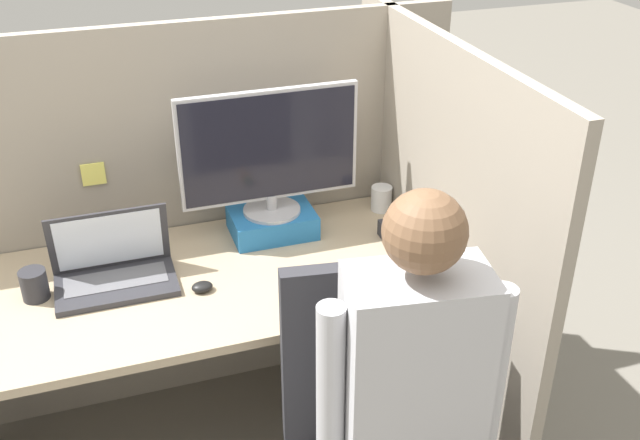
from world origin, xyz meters
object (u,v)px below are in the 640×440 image
pen_cup (34,285)px  stapler (391,235)px  monitor (270,151)px  coffee_mug (381,198)px  paper_box (272,222)px  carrot_toy (316,302)px  laptop (114,271)px  person (422,413)px

pen_cup → stapler: bearing=-1.7°
monitor → coffee_mug: size_ratio=6.62×
paper_box → carrot_toy: size_ratio=1.92×
monitor → pen_cup: size_ratio=6.32×
laptop → coffee_mug: size_ratio=4.00×
person → coffee_mug: (0.33, 1.06, 0.01)m
laptop → pen_cup: 0.24m
paper_box → monitor: 0.27m
paper_box → carrot_toy: paper_box is taller
monitor → stapler: bearing=-28.0°
person → pen_cup: person is taller
monitor → person: 1.06m
carrot_toy → pen_cup: (-0.80, 0.32, 0.03)m
paper_box → pen_cup: 0.81m
laptop → paper_box: bearing=15.3°
coffee_mug → pen_cup: 1.24m
coffee_mug → person: bearing=-107.3°
carrot_toy → stapler: bearing=38.0°
laptop → person: 1.09m
stapler → person: bearing=-108.1°
paper_box → stapler: paper_box is taller
paper_box → person: 1.02m
laptop → stapler: (0.93, -0.04, -0.02)m
coffee_mug → pen_cup: size_ratio=0.95×
laptop → person: size_ratio=0.27×
paper_box → stapler: 0.42m
monitor → laptop: monitor is taller
laptop → person: bearing=-52.8°
carrot_toy → pen_cup: 0.86m
stapler → carrot_toy: stapler is taller
paper_box → person: person is taller
stapler → person: (-0.27, -0.82, 0.01)m
laptop → pen_cup: size_ratio=3.82×
stapler → coffee_mug: coffee_mug is taller
paper_box → person: (0.10, -1.02, -0.01)m
paper_box → coffee_mug: bearing=5.3°
person → pen_cup: size_ratio=13.92×
carrot_toy → pen_cup: pen_cup is taller
paper_box → coffee_mug: 0.43m
carrot_toy → laptop: bearing=149.7°
person → paper_box: bearing=95.7°
monitor → person: size_ratio=0.45×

